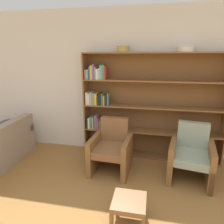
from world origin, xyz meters
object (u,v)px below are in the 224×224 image
bowl_olive (123,49)px  bookshelf (140,108)px  armchair_cushioned (191,156)px  armchair_leather (112,148)px  footstool (129,204)px  bowl_terracotta (186,48)px

bowl_olive → bookshelf: bearing=4.4°
bowl_olive → armchair_cushioned: bearing=-26.7°
armchair_leather → footstool: armchair_leather is taller
bookshelf → footstool: 1.86m
armchair_cushioned → footstool: size_ratio=2.24×
bowl_olive → bowl_terracotta: bearing=-0.0°
bowl_terracotta → armchair_leather: 2.08m
armchair_leather → footstool: size_ratio=2.24×
footstool → armchair_cushioned: bearing=52.2°
bowl_olive → footstool: size_ratio=0.62×
bowl_olive → bowl_terracotta: 1.05m
armchair_leather → footstool: bearing=114.6°
bookshelf → bowl_terracotta: bearing=-2.1°
armchair_leather → armchair_cushioned: size_ratio=1.00×
bowl_olive → armchair_cushioned: (1.19, -0.60, -1.64)m
bowl_olive → bowl_terracotta: size_ratio=0.82×
bowl_terracotta → armchair_leather: bearing=-152.2°
bowl_olive → bowl_terracotta: (1.05, -0.00, -0.01)m
bookshelf → bowl_terracotta: 1.28m
armchair_leather → armchair_cushioned: same height
bowl_olive → armchair_cushioned: bowl_olive is taller
bowl_terracotta → footstool: (-0.71, -1.69, -1.77)m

